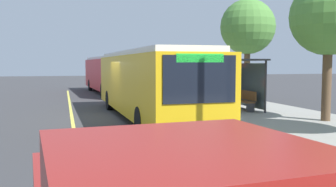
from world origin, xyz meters
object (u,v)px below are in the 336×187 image
Objects in this scene: transit_bus_main at (148,82)px; waiting_bench at (245,100)px; transit_bus_second at (110,73)px; route_sign_post at (222,75)px; pedestrian_commuter at (214,92)px.

transit_bus_main is 7.84× the size of waiting_bench.
waiting_bench is (14.37, 4.80, -0.98)m from transit_bus_second.
transit_bus_second is (-14.89, 0.12, -0.00)m from transit_bus_main.
waiting_bench is at bearing 18.47° from transit_bus_second.
route_sign_post is (16.79, 2.55, 0.34)m from transit_bus_second.
transit_bus_main is 7.42× the size of pedestrian_commuter.
transit_bus_main and route_sign_post have the same top height.
transit_bus_main is 3.11m from pedestrian_commuter.
route_sign_post is (1.90, 2.67, 0.34)m from transit_bus_main.
route_sign_post is at bearing 8.62° from transit_bus_second.
transit_bus_second and route_sign_post have the same top height.
transit_bus_second is at bearing -168.82° from pedestrian_commuter.
route_sign_post reaches higher than waiting_bench.
pedestrian_commuter is (-1.86, 0.40, -0.84)m from route_sign_post.
pedestrian_commuter is (0.03, 3.07, -0.50)m from transit_bus_main.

